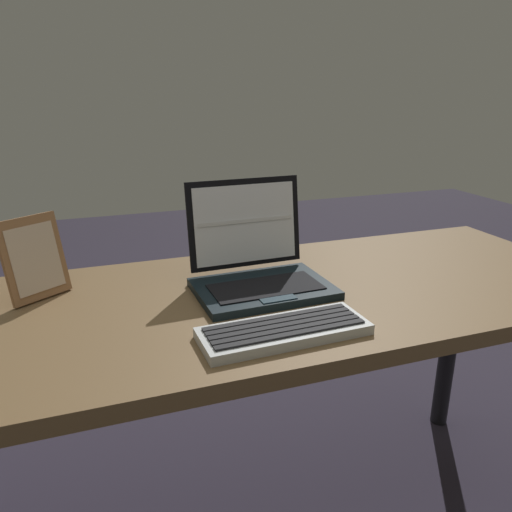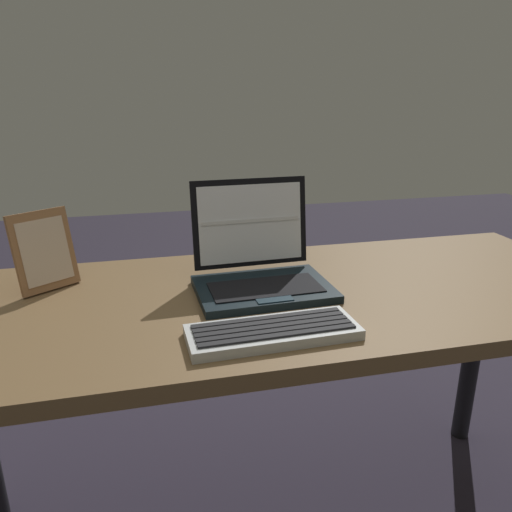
# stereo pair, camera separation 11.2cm
# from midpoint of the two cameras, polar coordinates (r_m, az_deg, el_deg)

# --- Properties ---
(desk) EXTENTS (1.68, 0.65, 0.75)m
(desk) POSITION_cam_midpoint_polar(r_m,az_deg,el_deg) (1.21, -0.23, -8.34)
(desk) COLOR brown
(desk) RESTS_ON ground
(laptop_front) EXTENTS (0.32, 0.26, 0.25)m
(laptop_front) POSITION_cam_midpoint_polar(r_m,az_deg,el_deg) (1.18, -2.56, -1.40)
(laptop_front) COLOR black
(laptop_front) RESTS_ON desk
(external_keyboard) EXTENTS (0.34, 0.13, 0.02)m
(external_keyboard) POSITION_cam_midpoint_polar(r_m,az_deg,el_deg) (0.97, -0.09, -8.65)
(external_keyboard) COLOR #B7BABA
(external_keyboard) RESTS_ON desk
(photo_frame) EXTENTS (0.14, 0.12, 0.19)m
(photo_frame) POSITION_cam_midpoint_polar(r_m,az_deg,el_deg) (1.24, -26.60, -0.31)
(photo_frame) COLOR #946540
(photo_frame) RESTS_ON desk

